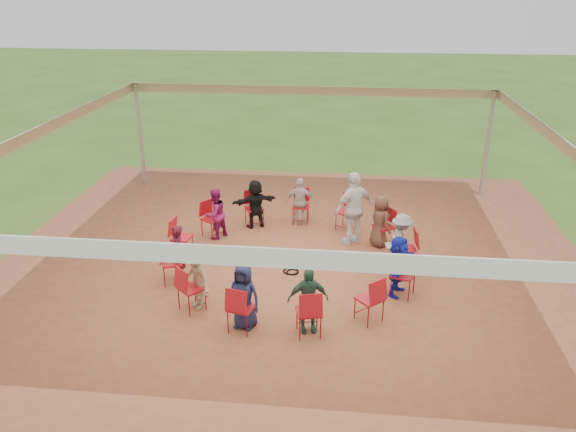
# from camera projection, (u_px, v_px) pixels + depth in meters

# --- Properties ---
(ground) EXTENTS (80.00, 80.00, 0.00)m
(ground) POSITION_uv_depth(u_px,v_px,m) (290.00, 268.00, 12.12)
(ground) COLOR #37591B
(ground) RESTS_ON ground
(dirt_patch) EXTENTS (13.00, 13.00, 0.00)m
(dirt_patch) POSITION_uv_depth(u_px,v_px,m) (290.00, 268.00, 12.11)
(dirt_patch) COLOR brown
(dirt_patch) RESTS_ON ground
(tent) EXTENTS (10.33, 10.33, 3.00)m
(tent) POSITION_uv_depth(u_px,v_px,m) (290.00, 163.00, 11.20)
(tent) COLOR #B2B2B7
(tent) RESTS_ON ground
(chair_0) EXTENTS (0.49, 0.47, 0.90)m
(chair_0) POSITION_uv_depth(u_px,v_px,m) (406.00, 249.00, 11.96)
(chair_0) COLOR #A50F18
(chair_0) RESTS_ON ground
(chair_1) EXTENTS (0.60, 0.59, 0.90)m
(chair_1) POSITION_uv_depth(u_px,v_px,m) (384.00, 227.00, 13.02)
(chair_1) COLOR #A50F18
(chair_1) RESTS_ON ground
(chair_2) EXTENTS (0.58, 0.59, 0.90)m
(chair_2) POSITION_uv_depth(u_px,v_px,m) (346.00, 212.00, 13.83)
(chair_2) COLOR #A50F18
(chair_2) RESTS_ON ground
(chair_3) EXTENTS (0.42, 0.44, 0.90)m
(chair_3) POSITION_uv_depth(u_px,v_px,m) (301.00, 206.00, 14.21)
(chair_3) COLOR #A50F18
(chair_3) RESTS_ON ground
(chair_4) EXTENTS (0.58, 0.58, 0.90)m
(chair_4) POSITION_uv_depth(u_px,v_px,m) (254.00, 209.00, 14.07)
(chair_4) COLOR #A50F18
(chair_4) RESTS_ON ground
(chair_5) EXTENTS (0.60, 0.60, 0.90)m
(chair_5) POSITION_uv_depth(u_px,v_px,m) (212.00, 219.00, 13.44)
(chair_5) COLOR #A50F18
(chair_5) RESTS_ON ground
(chair_6) EXTENTS (0.49, 0.47, 0.90)m
(chair_6) POSITION_uv_depth(u_px,v_px,m) (182.00, 238.00, 12.47)
(chair_6) COLOR #A50F18
(chair_6) RESTS_ON ground
(chair_7) EXTENTS (0.56, 0.55, 0.90)m
(chair_7) POSITION_uv_depth(u_px,v_px,m) (172.00, 262.00, 11.38)
(chair_7) COLOR #A50F18
(chair_7) RESTS_ON ground
(chair_8) EXTENTS (0.61, 0.61, 0.90)m
(chair_8) POSITION_uv_depth(u_px,v_px,m) (191.00, 289.00, 10.42)
(chair_8) COLOR #A50F18
(chair_8) RESTS_ON ground
(chair_9) EXTENTS (0.51, 0.53, 0.90)m
(chair_9) POSITION_uv_depth(u_px,v_px,m) (241.00, 308.00, 9.80)
(chair_9) COLOR #A50F18
(chair_9) RESTS_ON ground
(chair_10) EXTENTS (0.51, 0.53, 0.90)m
(chair_10) POSITION_uv_depth(u_px,v_px,m) (309.00, 312.00, 9.68)
(chair_10) COLOR #A50F18
(chair_10) RESTS_ON ground
(chair_11) EXTENTS (0.61, 0.61, 0.90)m
(chair_11) POSITION_uv_depth(u_px,v_px,m) (369.00, 299.00, 10.07)
(chair_11) COLOR #A50F18
(chair_11) RESTS_ON ground
(chair_12) EXTENTS (0.56, 0.55, 0.90)m
(chair_12) POSITION_uv_depth(u_px,v_px,m) (403.00, 275.00, 10.90)
(chair_12) COLOR #A50F18
(chair_12) RESTS_ON ground
(person_seated_0) EXTENTS (0.48, 0.84, 1.23)m
(person_seated_0) POSITION_uv_depth(u_px,v_px,m) (401.00, 241.00, 11.89)
(person_seated_0) COLOR slate
(person_seated_0) RESTS_ON ground
(person_seated_1) EXTENTS (0.62, 0.69, 1.23)m
(person_seated_1) POSITION_uv_depth(u_px,v_px,m) (380.00, 221.00, 12.90)
(person_seated_1) COLOR #4F3125
(person_seated_1) RESTS_ON ground
(person_seated_2) EXTENTS (0.73, 0.37, 1.23)m
(person_seated_2) POSITION_uv_depth(u_px,v_px,m) (300.00, 202.00, 14.03)
(person_seated_2) COLOR #B8B1A2
(person_seated_2) RESTS_ON ground
(person_seated_3) EXTENTS (1.21, 0.91, 1.23)m
(person_seated_3) POSITION_uv_depth(u_px,v_px,m) (255.00, 204.00, 13.90)
(person_seated_3) COLOR black
(person_seated_3) RESTS_ON ground
(person_seated_4) EXTENTS (0.63, 0.69, 1.23)m
(person_seated_4) POSITION_uv_depth(u_px,v_px,m) (215.00, 214.00, 13.30)
(person_seated_4) COLOR #7B134E
(person_seated_4) RESTS_ON ground
(person_seated_5) EXTENTS (0.43, 0.53, 1.23)m
(person_seated_5) POSITION_uv_depth(u_px,v_px,m) (177.00, 254.00, 11.34)
(person_seated_5) COLOR #3B0D17
(person_seated_5) RESTS_ON ground
(person_seated_6) EXTENTS (0.86, 0.83, 1.23)m
(person_seated_6) POSITION_uv_depth(u_px,v_px,m) (196.00, 278.00, 10.42)
(person_seated_6) COLOR #977F5C
(person_seated_6) RESTS_ON ground
(person_seated_7) EXTENTS (0.67, 0.47, 1.23)m
(person_seated_7) POSITION_uv_depth(u_px,v_px,m) (244.00, 296.00, 9.84)
(person_seated_7) COLOR #1A203E
(person_seated_7) RESTS_ON ground
(person_seated_8) EXTENTS (0.79, 0.53, 1.23)m
(person_seated_8) POSITION_uv_depth(u_px,v_px,m) (308.00, 300.00, 9.72)
(person_seated_8) COLOR #2A503D
(person_seated_8) RESTS_ON ground
(person_seated_9) EXTENTS (0.81, 1.22, 1.23)m
(person_seated_9) POSITION_uv_depth(u_px,v_px,m) (398.00, 266.00, 10.88)
(person_seated_9) COLOR #131A99
(person_seated_9) RESTS_ON ground
(standing_person) EXTENTS (1.14, 1.04, 1.76)m
(standing_person) POSITION_uv_depth(u_px,v_px,m) (354.00, 208.00, 12.92)
(standing_person) COLOR silver
(standing_person) RESTS_ON ground
(cable_coil) EXTENTS (0.44, 0.44, 0.03)m
(cable_coil) POSITION_uv_depth(u_px,v_px,m) (292.00, 271.00, 11.92)
(cable_coil) COLOR black
(cable_coil) RESTS_ON ground
(laptop) EXTENTS (0.27, 0.32, 0.20)m
(laptop) POSITION_uv_depth(u_px,v_px,m) (393.00, 243.00, 11.91)
(laptop) COLOR #B7B7BC
(laptop) RESTS_ON ground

